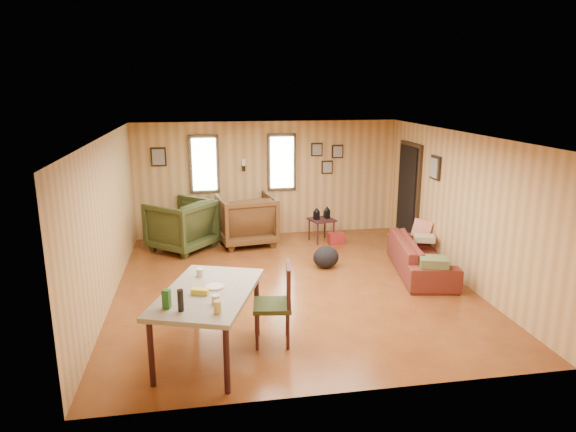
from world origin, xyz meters
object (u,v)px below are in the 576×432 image
end_table (187,225)px  recliner_brown (246,217)px  side_table (322,218)px  sofa (422,250)px  recliner_green (181,223)px  dining_table (207,297)px

end_table → recliner_brown: bearing=-12.3°
end_table → side_table: (2.71, -0.36, 0.13)m
side_table → end_table: bearing=172.4°
sofa → recliner_brown: recliner_brown is taller
sofa → side_table: size_ratio=2.76×
recliner_brown → recliner_green: recliner_brown is taller
sofa → recliner_green: size_ratio=1.88×
sofa → side_table: (-1.26, 2.05, 0.10)m
end_table → dining_table: (0.36, -4.64, 0.38)m
dining_table → recliner_green: bearing=114.9°
sofa → dining_table: dining_table is taller
recliner_brown → recliner_green: bearing=-1.0°
recliner_green → end_table: size_ratio=1.61×
sofa → recliner_brown: (-2.78, 2.15, 0.15)m
recliner_green → sofa: bearing=105.0°
recliner_green → dining_table: recliner_green is taller
recliner_brown → end_table: recliner_brown is taller
recliner_green → dining_table: size_ratio=0.58×
sofa → end_table: (-3.97, 2.41, -0.03)m
end_table → side_table: bearing=-7.6°
recliner_green → dining_table: 4.25m
recliner_green → end_table: (0.08, 0.42, -0.17)m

